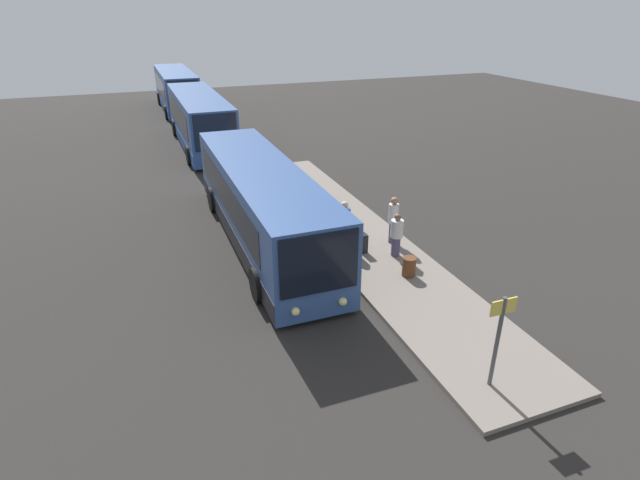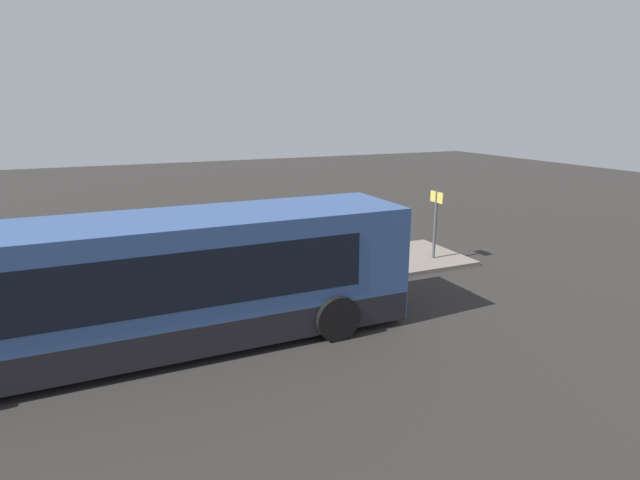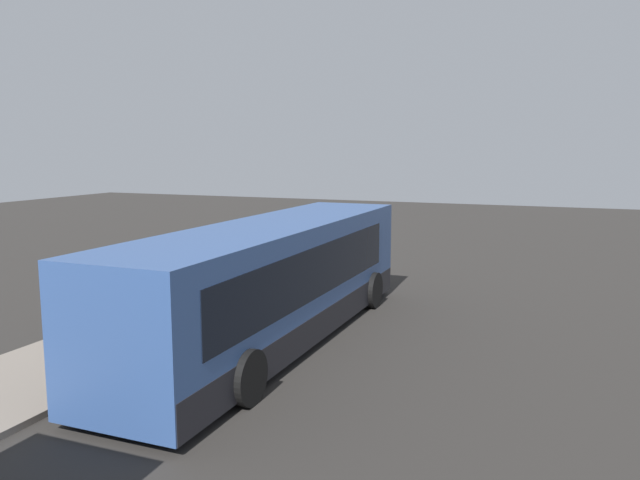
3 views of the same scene
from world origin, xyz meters
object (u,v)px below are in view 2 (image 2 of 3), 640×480
(passenger_boarding, at_px, (238,248))
(passenger_waiting, at_px, (203,244))
(trash_bin, at_px, (285,260))
(passenger_with_bags, at_px, (208,261))
(bus_lead, at_px, (140,287))
(suitcase, at_px, (224,275))
(sign_post, at_px, (436,217))

(passenger_boarding, relative_size, passenger_waiting, 0.88)
(passenger_boarding, bearing_deg, trash_bin, 119.10)
(passenger_waiting, xyz_separation_m, passenger_with_bags, (-0.24, -1.85, -0.02))
(bus_lead, height_order, suitcase, bus_lead)
(passenger_boarding, relative_size, passenger_with_bags, 0.88)
(passenger_boarding, height_order, passenger_with_bags, passenger_with_bags)
(passenger_waiting, bearing_deg, suitcase, 177.25)
(passenger_boarding, bearing_deg, passenger_with_bags, 0.44)
(trash_bin, bearing_deg, passenger_boarding, 168.41)
(bus_lead, relative_size, trash_bin, 18.56)
(passenger_boarding, bearing_deg, passenger_waiting, -71.13)
(bus_lead, xyz_separation_m, passenger_waiting, (2.19, 4.36, -0.35))
(trash_bin, bearing_deg, bus_lead, -141.59)
(passenger_with_bags, bearing_deg, bus_lead, -100.97)
(passenger_waiting, height_order, passenger_with_bags, passenger_with_bags)
(bus_lead, xyz_separation_m, passenger_boarding, (3.18, 3.96, -0.50))
(passenger_waiting, relative_size, sign_post, 0.75)
(passenger_boarding, xyz_separation_m, suitcase, (-0.68, -0.96, -0.49))
(passenger_waiting, distance_m, trash_bin, 2.61)
(passenger_waiting, bearing_deg, passenger_boarding, -127.55)
(passenger_waiting, bearing_deg, passenger_with_bags, 156.97)
(trash_bin, bearing_deg, passenger_with_bags, -156.53)
(passenger_boarding, distance_m, passenger_waiting, 1.08)
(passenger_with_bags, xyz_separation_m, sign_post, (7.88, 0.32, 0.51))
(bus_lead, relative_size, suitcase, 13.01)
(sign_post, distance_m, trash_bin, 5.40)
(passenger_waiting, distance_m, passenger_with_bags, 1.87)
(sign_post, height_order, trash_bin, sign_post)
(trash_bin, bearing_deg, passenger_waiting, 164.10)
(passenger_waiting, height_order, trash_bin, passenger_waiting)
(bus_lead, distance_m, sign_post, 10.23)
(passenger_waiting, relative_size, trash_bin, 2.75)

